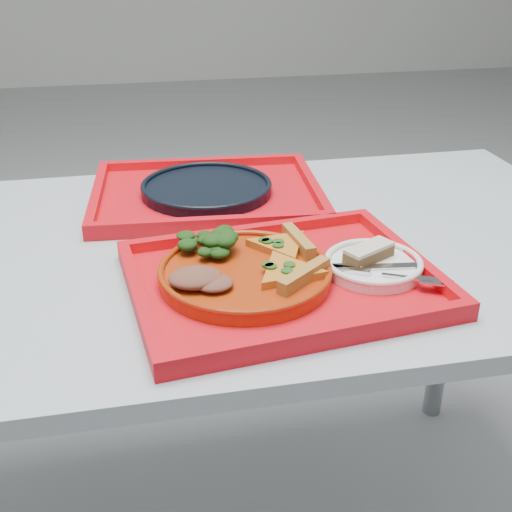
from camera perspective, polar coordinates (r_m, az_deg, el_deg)
name	(u,v)px	position (r m, az deg, el deg)	size (l,w,h in m)	color
table	(178,285)	(1.14, -6.93, -2.56)	(1.60, 0.80, 0.75)	#A8B4BC
tray_main	(282,283)	(0.97, 2.32, -2.45)	(0.45, 0.35, 0.01)	red
tray_far	(207,196)	(1.30, -4.39, 5.34)	(0.45, 0.35, 0.01)	red
dinner_plate	(245,275)	(0.97, -0.98, -1.71)	(0.26, 0.26, 0.02)	#9D2A0A
side_plate	(373,267)	(1.01, 10.36, -0.96)	(0.15, 0.15, 0.01)	white
navy_plate	(207,189)	(1.30, -4.42, 5.92)	(0.26, 0.26, 0.02)	black
pizza_slice_a	(288,269)	(0.94, 2.83, -1.15)	(0.12, 0.10, 0.02)	gold
pizza_slice_b	(281,243)	(1.02, 2.27, 1.14)	(0.12, 0.10, 0.02)	gold
salad_heap	(209,240)	(1.01, -4.24, 1.41)	(0.08, 0.07, 0.04)	black
meat_portion	(195,278)	(0.92, -5.40, -1.93)	(0.08, 0.06, 0.02)	brown
dessert_bar	(369,253)	(1.01, 10.00, 0.30)	(0.09, 0.07, 0.02)	#4B2F19
knife	(370,266)	(0.99, 10.14, -0.89)	(0.18, 0.02, 0.01)	silver
fork	(380,274)	(0.97, 11.00, -1.56)	(0.18, 0.02, 0.01)	silver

